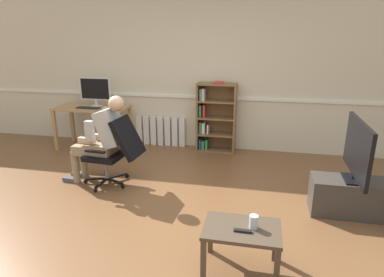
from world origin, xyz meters
name	(u,v)px	position (x,y,z in m)	size (l,w,h in m)	color
ground_plane	(163,220)	(0.00, 0.00, 0.00)	(18.00, 18.00, 0.00)	brown
back_wall	(205,72)	(0.00, 2.65, 1.35)	(12.00, 0.13, 2.70)	beige
computer_desk	(92,113)	(-1.93, 2.15, 0.65)	(1.26, 0.64, 0.76)	tan
imac_monitor	(95,90)	(-1.88, 2.23, 1.05)	(0.57, 0.14, 0.50)	silver
keyboard	(88,108)	(-1.93, 2.01, 0.77)	(0.41, 0.12, 0.02)	black
computer_mouse	(105,108)	(-1.61, 2.03, 0.77)	(0.06, 0.10, 0.03)	white
bookshelf	(214,118)	(0.21, 2.44, 0.59)	(0.67, 0.29, 1.22)	brown
radiator	(161,131)	(-0.80, 2.54, 0.27)	(0.92, 0.08, 0.53)	white
office_chair	(115,149)	(-0.87, 0.75, 0.52)	(0.85, 0.62, 0.96)	black
person_seated	(101,138)	(-1.08, 0.77, 0.66)	(0.96, 0.41, 1.24)	#937F60
tv_stand	(350,197)	(2.05, 0.57, 0.21)	(0.86, 0.38, 0.42)	#3D3833
tv_screen	(358,150)	(2.05, 0.57, 0.78)	(0.20, 1.00, 0.68)	black
coffee_table	(242,234)	(0.90, -0.65, 0.35)	(0.65, 0.44, 0.41)	#4C3D2D
drinking_glass	(254,222)	(0.99, -0.63, 0.47)	(0.08, 0.08, 0.12)	silver
spare_remote	(243,231)	(0.91, -0.71, 0.42)	(0.04, 0.15, 0.02)	black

